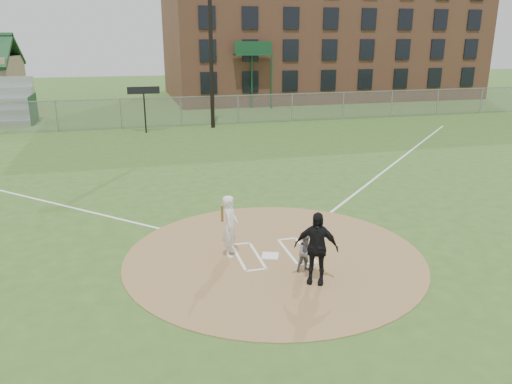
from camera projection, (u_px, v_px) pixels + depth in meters
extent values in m
plane|color=#33571D|center=(274.00, 256.00, 14.09)|extent=(140.00, 140.00, 0.00)
cylinder|color=#987648|center=(274.00, 256.00, 14.08)|extent=(8.40, 8.40, 0.02)
cube|color=white|center=(270.00, 256.00, 14.03)|extent=(0.59, 0.59, 0.03)
cube|color=white|center=(396.00, 162.00, 24.59)|extent=(17.04, 17.04, 0.01)
imported|color=slate|center=(306.00, 253.00, 13.02)|extent=(0.53, 0.43, 1.03)
imported|color=black|center=(316.00, 248.00, 12.31)|extent=(1.18, 0.91, 1.86)
cube|color=white|center=(238.00, 257.00, 13.97)|extent=(0.08, 1.80, 0.01)
cube|color=white|center=(257.00, 255.00, 14.11)|extent=(0.08, 1.80, 0.01)
cube|color=white|center=(241.00, 244.00, 14.87)|extent=(0.62, 0.08, 0.01)
cube|color=white|center=(256.00, 270.00, 13.21)|extent=(0.62, 0.08, 0.01)
cube|color=white|center=(306.00, 250.00, 14.46)|extent=(0.08, 1.80, 0.01)
cube|color=white|center=(288.00, 252.00, 14.33)|extent=(0.08, 1.80, 0.01)
cube|color=white|center=(287.00, 239.00, 15.22)|extent=(0.62, 0.08, 0.01)
cube|color=white|center=(307.00, 264.00, 13.56)|extent=(0.62, 0.08, 0.01)
imported|color=white|center=(230.00, 226.00, 13.85)|extent=(0.64, 0.76, 1.77)
cylinder|color=brown|center=(222.00, 213.00, 13.25)|extent=(0.18, 0.60, 0.70)
cube|color=slate|center=(181.00, 112.00, 34.08)|extent=(56.00, 0.03, 2.00)
cube|color=gray|center=(180.00, 97.00, 33.78)|extent=(56.00, 0.06, 0.06)
cube|color=gray|center=(181.00, 112.00, 34.08)|extent=(56.08, 0.08, 2.00)
cube|color=#194728|center=(34.00, 109.00, 35.51)|extent=(0.08, 3.20, 2.00)
cube|color=#975C41|center=(317.00, 20.00, 50.82)|extent=(30.00, 16.00, 15.00)
cube|color=black|center=(350.00, 19.00, 43.39)|extent=(26.60, 0.10, 12.20)
cube|color=#194728|center=(253.00, 54.00, 41.52)|extent=(3.20, 1.00, 0.15)
cube|color=#194728|center=(252.00, 81.00, 42.65)|extent=(0.12, 0.12, 4.50)
cube|color=#194728|center=(272.00, 82.00, 42.14)|extent=(0.12, 0.12, 4.50)
cube|color=#194728|center=(253.00, 48.00, 41.36)|extent=(3.20, 0.08, 1.00)
cylinder|color=black|center=(211.00, 35.00, 32.16)|extent=(0.26, 0.26, 12.00)
cylinder|color=black|center=(145.00, 113.00, 31.72)|extent=(0.10, 0.10, 2.60)
cube|color=black|center=(143.00, 90.00, 31.30)|extent=(2.00, 0.10, 0.45)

